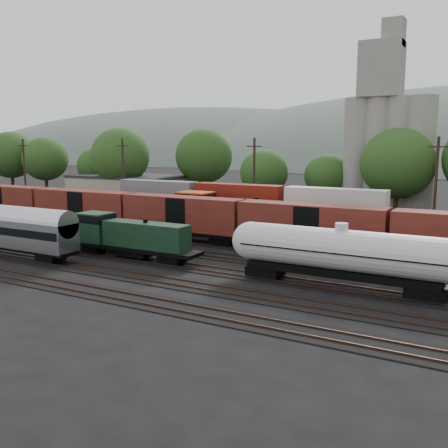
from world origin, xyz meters
The scene contains 11 objects.
ground centered at (0.00, 0.00, 0.00)m, with size 600.00×600.00×0.00m, color black.
tracks centered at (0.00, 0.00, 0.05)m, with size 180.00×33.20×0.20m.
green_locomotive centered at (-13.07, -5.00, 2.30)m, with size 15.09×2.66×4.00m.
tank_car_a centered at (8.41, -5.00, 2.87)m, with size 18.56×3.32×4.86m.
orange_locomotive centered at (-9.32, 10.00, 2.80)m, with size 19.81×3.30×4.95m.
boxcar_string centered at (-5.23, 5.00, 3.12)m, with size 122.80×2.90×4.20m.
container_wall centered at (10.27, 15.00, 2.71)m, with size 178.40×2.60×5.80m.
grain_silo centered at (3.28, 36.00, 11.26)m, with size 13.40×5.00×29.00m.
industrial_sheds centered at (6.63, 35.25, 2.56)m, with size 119.38×17.26×5.10m.
tree_band centered at (-8.73, 34.64, 8.00)m, with size 163.64×22.19×14.54m.
utility_poles centered at (0.00, 22.00, 6.21)m, with size 122.20×0.36×12.00m.
Camera 1 is at (18.80, -42.19, 11.17)m, focal length 40.00 mm.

